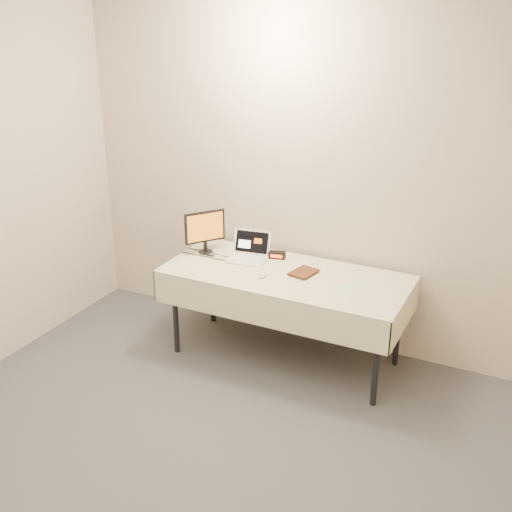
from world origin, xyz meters
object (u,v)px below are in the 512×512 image
at_px(laptop, 249,252).
at_px(monitor, 205,229).
at_px(table, 286,281).
at_px(book, 295,258).

xyz_separation_m(laptop, monitor, (-0.37, -0.05, 0.16)).
relative_size(table, laptop, 5.43).
bearing_deg(monitor, book, -55.04).
height_order(laptop, book, book).
xyz_separation_m(laptop, book, (0.43, -0.07, 0.06)).
xyz_separation_m(monitor, book, (0.80, -0.03, -0.10)).
distance_m(table, book, 0.19).
relative_size(table, monitor, 5.29).
height_order(monitor, book, monitor).
xyz_separation_m(table, laptop, (-0.38, 0.14, 0.11)).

